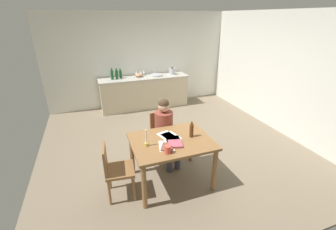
{
  "coord_description": "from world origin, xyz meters",
  "views": [
    {
      "loc": [
        -1.46,
        -3.82,
        2.47
      ],
      "look_at": [
        -0.22,
        -0.38,
        0.85
      ],
      "focal_mm": 23.99,
      "sensor_mm": 36.0,
      "label": 1
    }
  ],
  "objects_px": {
    "candlestick": "(146,141)",
    "sink_unit": "(156,75)",
    "bottle_vinegar": "(117,75)",
    "mixing_bowl": "(139,75)",
    "stovetop_kettle": "(172,71)",
    "wine_glass_back_left": "(136,72)",
    "chair_at_table": "(162,133)",
    "book_magazine": "(167,147)",
    "wine_glass_by_kettle": "(141,72)",
    "dining_table": "(171,146)",
    "bottle_wine_red": "(120,74)",
    "chair_side_empty": "(115,169)",
    "coffee_mug": "(168,149)",
    "wine_glass_near_sink": "(144,72)",
    "bottle_oil": "(112,75)",
    "wine_bottle_on_table": "(191,130)",
    "book_cookery": "(175,144)",
    "person_seated": "(165,128)"
  },
  "relations": [
    {
      "from": "bottle_vinegar",
      "to": "wine_glass_by_kettle",
      "type": "distance_m",
      "value": 0.71
    },
    {
      "from": "coffee_mug",
      "to": "book_magazine",
      "type": "xyz_separation_m",
      "value": [
        0.03,
        0.12,
        -0.04
      ]
    },
    {
      "from": "dining_table",
      "to": "wine_glass_near_sink",
      "type": "distance_m",
      "value": 3.52
    },
    {
      "from": "stovetop_kettle",
      "to": "wine_glass_back_left",
      "type": "xyz_separation_m",
      "value": [
        -1.03,
        0.15,
        0.01
      ]
    },
    {
      "from": "dining_table",
      "to": "bottle_wine_red",
      "type": "distance_m",
      "value": 3.43
    },
    {
      "from": "book_magazine",
      "to": "wine_bottle_on_table",
      "type": "bearing_deg",
      "value": 49.65
    },
    {
      "from": "book_magazine",
      "to": "bottle_oil",
      "type": "bearing_deg",
      "value": 123.5
    },
    {
      "from": "coffee_mug",
      "to": "wine_glass_near_sink",
      "type": "bearing_deg",
      "value": 80.57
    },
    {
      "from": "wine_bottle_on_table",
      "to": "bottle_oil",
      "type": "relative_size",
      "value": 0.84
    },
    {
      "from": "candlestick",
      "to": "book_magazine",
      "type": "height_order",
      "value": "candlestick"
    },
    {
      "from": "dining_table",
      "to": "bottle_vinegar",
      "type": "relative_size",
      "value": 4.15
    },
    {
      "from": "book_cookery",
      "to": "bottle_oil",
      "type": "relative_size",
      "value": 0.69
    },
    {
      "from": "candlestick",
      "to": "bottle_wine_red",
      "type": "distance_m",
      "value": 3.44
    },
    {
      "from": "wine_glass_by_kettle",
      "to": "wine_glass_back_left",
      "type": "bearing_deg",
      "value": 180.0
    },
    {
      "from": "bottle_vinegar",
      "to": "mixing_bowl",
      "type": "bearing_deg",
      "value": 3.93
    },
    {
      "from": "chair_side_empty",
      "to": "wine_glass_back_left",
      "type": "height_order",
      "value": "wine_glass_back_left"
    },
    {
      "from": "chair_side_empty",
      "to": "wine_glass_by_kettle",
      "type": "height_order",
      "value": "wine_glass_by_kettle"
    },
    {
      "from": "chair_side_empty",
      "to": "bottle_oil",
      "type": "height_order",
      "value": "bottle_oil"
    },
    {
      "from": "dining_table",
      "to": "wine_glass_by_kettle",
      "type": "relative_size",
      "value": 7.79
    },
    {
      "from": "book_magazine",
      "to": "bottle_vinegar",
      "type": "height_order",
      "value": "bottle_vinegar"
    },
    {
      "from": "bottle_vinegar",
      "to": "wine_glass_back_left",
      "type": "bearing_deg",
      "value": 13.4
    },
    {
      "from": "coffee_mug",
      "to": "book_magazine",
      "type": "bearing_deg",
      "value": 75.55
    },
    {
      "from": "person_seated",
      "to": "wine_glass_by_kettle",
      "type": "relative_size",
      "value": 7.76
    },
    {
      "from": "book_magazine",
      "to": "sink_unit",
      "type": "distance_m",
      "value": 3.62
    },
    {
      "from": "chair_at_table",
      "to": "book_magazine",
      "type": "bearing_deg",
      "value": -103.64
    },
    {
      "from": "coffee_mug",
      "to": "wine_bottle_on_table",
      "type": "height_order",
      "value": "wine_bottle_on_table"
    },
    {
      "from": "stovetop_kettle",
      "to": "candlestick",
      "type": "bearing_deg",
      "value": -116.51
    },
    {
      "from": "chair_side_empty",
      "to": "bottle_vinegar",
      "type": "height_order",
      "value": "bottle_vinegar"
    },
    {
      "from": "coffee_mug",
      "to": "mixing_bowl",
      "type": "distance_m",
      "value": 3.71
    },
    {
      "from": "bottle_oil",
      "to": "wine_glass_near_sink",
      "type": "bearing_deg",
      "value": 8.68
    },
    {
      "from": "dining_table",
      "to": "coffee_mug",
      "type": "distance_m",
      "value": 0.38
    },
    {
      "from": "chair_side_empty",
      "to": "coffee_mug",
      "type": "distance_m",
      "value": 0.82
    },
    {
      "from": "chair_at_table",
      "to": "chair_side_empty",
      "type": "bearing_deg",
      "value": -141.99
    },
    {
      "from": "coffee_mug",
      "to": "book_cookery",
      "type": "bearing_deg",
      "value": 43.7
    },
    {
      "from": "dining_table",
      "to": "mixing_bowl",
      "type": "distance_m",
      "value": 3.4
    },
    {
      "from": "candlestick",
      "to": "wine_glass_back_left",
      "type": "xyz_separation_m",
      "value": [
        0.64,
        3.5,
        0.18
      ]
    },
    {
      "from": "bottle_wine_red",
      "to": "mixing_bowl",
      "type": "bearing_deg",
      "value": -3.69
    },
    {
      "from": "candlestick",
      "to": "dining_table",
      "type": "bearing_deg",
      "value": 3.92
    },
    {
      "from": "candlestick",
      "to": "sink_unit",
      "type": "xyz_separation_m",
      "value": [
        1.18,
        3.35,
        0.09
      ]
    },
    {
      "from": "chair_at_table",
      "to": "sink_unit",
      "type": "relative_size",
      "value": 2.45
    },
    {
      "from": "sink_unit",
      "to": "mixing_bowl",
      "type": "distance_m",
      "value": 0.5
    },
    {
      "from": "coffee_mug",
      "to": "bottle_oil",
      "type": "xyz_separation_m",
      "value": [
        -0.28,
        3.63,
        0.22
      ]
    },
    {
      "from": "candlestick",
      "to": "bottle_vinegar",
      "type": "bearing_deg",
      "value": 88.8
    },
    {
      "from": "dining_table",
      "to": "mixing_bowl",
      "type": "relative_size",
      "value": 5.44
    },
    {
      "from": "sink_unit",
      "to": "wine_glass_back_left",
      "type": "xyz_separation_m",
      "value": [
        -0.54,
        0.15,
        0.09
      ]
    },
    {
      "from": "candlestick",
      "to": "stovetop_kettle",
      "type": "height_order",
      "value": "stovetop_kettle"
    },
    {
      "from": "book_magazine",
      "to": "bottle_oil",
      "type": "xyz_separation_m",
      "value": [
        -0.32,
        3.51,
        0.26
      ]
    },
    {
      "from": "person_seated",
      "to": "stovetop_kettle",
      "type": "xyz_separation_m",
      "value": [
        1.18,
        2.76,
        0.32
      ]
    },
    {
      "from": "candlestick",
      "to": "mixing_bowl",
      "type": "relative_size",
      "value": 1.17
    },
    {
      "from": "book_cookery",
      "to": "bottle_oil",
      "type": "height_order",
      "value": "bottle_oil"
    }
  ]
}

